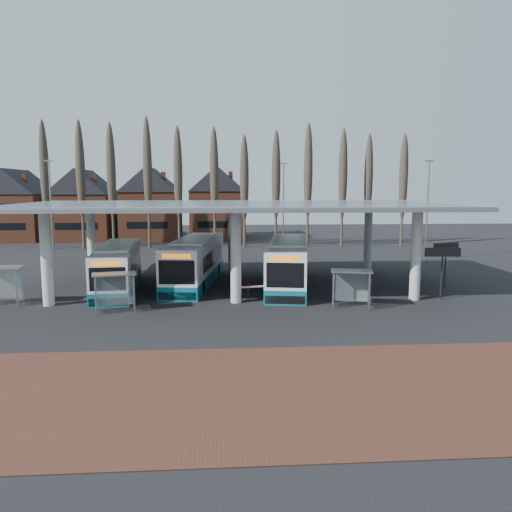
{
  "coord_description": "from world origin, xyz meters",
  "views": [
    {
      "loc": [
        -0.89,
        -29.56,
        7.54
      ],
      "look_at": [
        1.62,
        7.0,
        2.44
      ],
      "focal_mm": 35.0,
      "sensor_mm": 36.0,
      "label": 1
    }
  ],
  "objects": [
    {
      "name": "info_sign_1",
      "position": [
        15.96,
        6.59,
        2.82
      ],
      "size": [
        2.19,
        0.78,
        3.36
      ],
      "rotation": [
        0.0,
        0.0,
        0.3
      ],
      "color": "black",
      "rests_on": "ground"
    },
    {
      "name": "brick_strip",
      "position": [
        0.0,
        -12.0,
        0.01
      ],
      "size": [
        70.0,
        10.0,
        0.03
      ],
      "primitive_type": "cube",
      "color": "#542E21",
      "rests_on": "ground"
    },
    {
      "name": "lamp_post_c",
      "position": [
        20.0,
        20.0,
        5.34
      ],
      "size": [
        0.8,
        0.16,
        10.17
      ],
      "color": "slate",
      "rests_on": "ground"
    },
    {
      "name": "townhouse_row",
      "position": [
        -15.75,
        44.0,
        5.94
      ],
      "size": [
        36.8,
        10.3,
        12.25
      ],
      "color": "brown",
      "rests_on": "ground"
    },
    {
      "name": "shelter_0",
      "position": [
        -15.06,
        3.05,
        1.8
      ],
      "size": [
        2.67,
        1.34,
        2.48
      ],
      "rotation": [
        0.0,
        0.0,
        -0.0
      ],
      "color": "gray",
      "rests_on": "ground"
    },
    {
      "name": "ground",
      "position": [
        0.0,
        0.0,
        0.0
      ],
      "size": [
        140.0,
        140.0,
        0.0
      ],
      "primitive_type": "plane",
      "color": "black",
      "rests_on": "ground"
    },
    {
      "name": "bus_1",
      "position": [
        -3.01,
        9.38,
        1.68
      ],
      "size": [
        4.44,
        13.08,
        3.57
      ],
      "rotation": [
        0.0,
        0.0,
        -0.13
      ],
      "color": "white",
      "rests_on": "ground"
    },
    {
      "name": "shelter_2",
      "position": [
        7.22,
        0.78,
        1.73
      ],
      "size": [
        2.78,
        1.83,
        2.37
      ],
      "rotation": [
        0.0,
        0.0,
        -0.23
      ],
      "color": "gray",
      "rests_on": "ground"
    },
    {
      "name": "bus_2",
      "position": [
        4.12,
        7.76,
        1.69
      ],
      "size": [
        4.75,
        13.14,
        3.58
      ],
      "rotation": [
        0.0,
        0.0,
        -0.16
      ],
      "color": "white",
      "rests_on": "ground"
    },
    {
      "name": "poplar_row",
      "position": [
        0.0,
        33.0,
        8.78
      ],
      "size": [
        45.1,
        1.1,
        14.5
      ],
      "color": "#473D33",
      "rests_on": "ground"
    },
    {
      "name": "lamp_post_b",
      "position": [
        6.0,
        26.0,
        5.34
      ],
      "size": [
        0.8,
        0.16,
        10.17
      ],
      "color": "slate",
      "rests_on": "ground"
    },
    {
      "name": "station_canopy",
      "position": [
        0.0,
        8.0,
        5.68
      ],
      "size": [
        32.0,
        16.0,
        6.34
      ],
      "color": "silver",
      "rests_on": "ground"
    },
    {
      "name": "bus_0",
      "position": [
        -8.61,
        7.59,
        1.56
      ],
      "size": [
        3.63,
        12.06,
        3.3
      ],
      "rotation": [
        0.0,
        0.0,
        0.09
      ],
      "color": "white",
      "rests_on": "ground"
    },
    {
      "name": "shelter_1",
      "position": [
        -7.42,
        0.63,
        1.73
      ],
      "size": [
        2.79,
        1.82,
        2.38
      ],
      "rotation": [
        0.0,
        0.0,
        0.22
      ],
      "color": "gray",
      "rests_on": "ground"
    },
    {
      "name": "barrier",
      "position": [
        0.83,
        2.7,
        0.91
      ],
      "size": [
        2.31,
        0.88,
        1.17
      ],
      "rotation": [
        0.0,
        0.0,
        0.22
      ],
      "color": "black",
      "rests_on": "ground"
    },
    {
      "name": "lamp_post_a",
      "position": [
        -18.0,
        22.0,
        5.34
      ],
      "size": [
        0.8,
        0.16,
        10.17
      ],
      "color": "slate",
      "rests_on": "ground"
    },
    {
      "name": "info_sign_0",
      "position": [
        13.82,
        2.49,
        2.94
      ],
      "size": [
        2.36,
        0.37,
        3.51
      ],
      "rotation": [
        0.0,
        0.0,
        -0.1
      ],
      "color": "black",
      "rests_on": "ground"
    }
  ]
}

